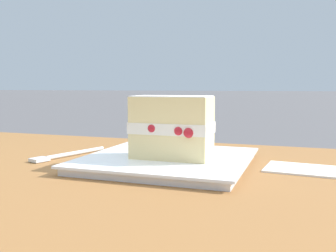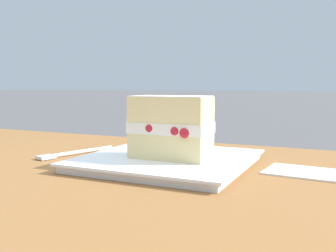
% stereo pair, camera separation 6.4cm
% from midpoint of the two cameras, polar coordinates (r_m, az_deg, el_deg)
% --- Properties ---
extents(patio_table, '(1.39, 0.76, 0.78)m').
position_cam_midpoint_polar(patio_table, '(0.63, -5.81, -17.77)').
color(patio_table, brown).
rests_on(patio_table, ground).
extents(dessert_plate, '(0.28, 0.28, 0.02)m').
position_cam_midpoint_polar(dessert_plate, '(0.65, 2.84, -5.24)').
color(dessert_plate, white).
rests_on(dessert_plate, patio_table).
extents(cake_slice, '(0.13, 0.07, 0.10)m').
position_cam_midpoint_polar(cake_slice, '(0.63, 3.36, -0.20)').
color(cake_slice, '#EAD18C').
rests_on(cake_slice, dessert_plate).
extents(dessert_fork, '(0.07, 0.17, 0.01)m').
position_cam_midpoint_polar(dessert_fork, '(0.76, -11.92, -4.05)').
color(dessert_fork, silver).
rests_on(dessert_fork, patio_table).
extents(paper_napkin, '(0.14, 0.10, 0.00)m').
position_cam_midpoint_polar(paper_napkin, '(0.64, 23.23, -6.52)').
color(paper_napkin, silver).
rests_on(paper_napkin, patio_table).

